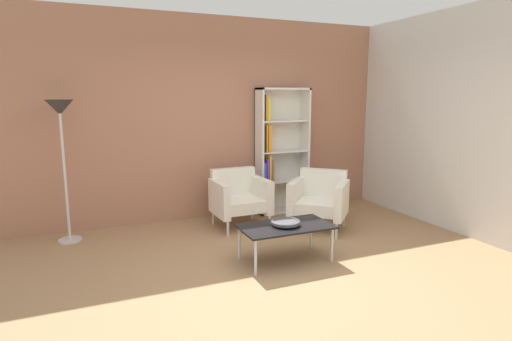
{
  "coord_description": "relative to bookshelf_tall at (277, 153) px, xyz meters",
  "views": [
    {
      "loc": [
        -1.69,
        -3.44,
        1.78
      ],
      "look_at": [
        0.12,
        0.84,
        0.95
      ],
      "focal_mm": 29.32,
      "sensor_mm": 36.0,
      "label": 1
    }
  ],
  "objects": [
    {
      "name": "ground_plane",
      "position": [
        -1.06,
        -2.25,
        -0.92
      ],
      "size": [
        8.32,
        8.32,
        0.0
      ],
      "primitive_type": "plane",
      "color": "#9E7751"
    },
    {
      "name": "brick_back_panel",
      "position": [
        -1.06,
        0.21,
        0.53
      ],
      "size": [
        6.4,
        0.12,
        2.9
      ],
      "primitive_type": "cube",
      "color": "#A87056",
      "rests_on": "ground_plane"
    },
    {
      "name": "plaster_right_partition",
      "position": [
        1.8,
        -1.65,
        0.53
      ],
      "size": [
        0.12,
        5.2,
        2.9
      ],
      "primitive_type": "cube",
      "color": "silver",
      "rests_on": "ground_plane"
    },
    {
      "name": "bookshelf_tall",
      "position": [
        0.0,
        0.0,
        0.0
      ],
      "size": [
        0.8,
        0.3,
        1.9
      ],
      "color": "silver",
      "rests_on": "ground_plane"
    },
    {
      "name": "coffee_table_low",
      "position": [
        -0.76,
        -1.81,
        -0.55
      ],
      "size": [
        1.0,
        0.56,
        0.4
      ],
      "color": "black",
      "rests_on": "ground_plane"
    },
    {
      "name": "decorative_bowl",
      "position": [
        -0.76,
        -1.81,
        -0.48
      ],
      "size": [
        0.32,
        0.32,
        0.05
      ],
      "color": "#4C4C51",
      "rests_on": "coffee_table_low"
    },
    {
      "name": "armchair_corner_red",
      "position": [
        -0.79,
        -0.45,
        -0.5
      ],
      "size": [
        0.74,
        0.68,
        0.78
      ],
      "rotation": [
        0.0,
        0.0,
        0.03
      ],
      "color": "white",
      "rests_on": "ground_plane"
    },
    {
      "name": "armchair_by_bookshelf",
      "position": [
        0.18,
        -0.97,
        -0.5
      ],
      "size": [
        0.95,
        0.95,
        0.78
      ],
      "rotation": [
        0.0,
        0.0,
        -0.76
      ],
      "color": "white",
      "rests_on": "ground_plane"
    },
    {
      "name": "floor_lamp_torchiere",
      "position": [
        -2.95,
        -0.21,
        0.53
      ],
      "size": [
        0.32,
        0.32,
        1.74
      ],
      "color": "silver",
      "rests_on": "ground_plane"
    }
  ]
}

